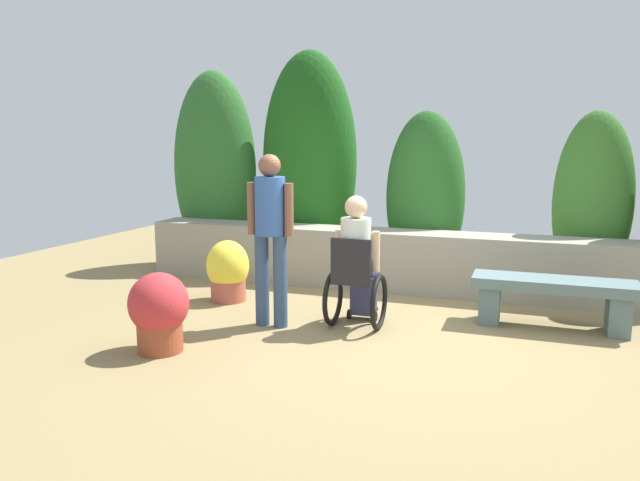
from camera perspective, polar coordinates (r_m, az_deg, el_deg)
The scene contains 8 objects.
ground_plane at distance 5.98m, azimuth 7.45°, elevation -8.72°, with size 13.49×13.49×0.00m, color #8E794F.
stone_retaining_wall at distance 7.52m, azimuth 10.29°, elevation -2.07°, with size 7.54×0.57×0.74m, color gray.
hedge_backdrop at distance 8.22m, azimuth 5.47°, elevation 6.10°, with size 7.37×1.11×3.10m.
stone_bench at distance 6.44m, azimuth 21.25°, elevation -4.85°, with size 1.56×0.46×0.50m.
person_in_wheelchair at distance 6.00m, azimuth 3.53°, elevation -2.43°, with size 0.53×0.66×1.33m.
person_standing_companion at distance 5.95m, azimuth -4.74°, elevation 1.17°, with size 0.49×0.30×1.73m.
flower_pot_terracotta_by_wall at distance 5.52m, azimuth -15.05°, elevation -6.49°, with size 0.53×0.53×0.72m.
flower_pot_red_accent at distance 7.09m, azimuth -8.75°, elevation -2.92°, with size 0.50×0.50×0.72m.
Camera 1 is at (1.17, -5.56, 1.86)m, focal length 33.68 mm.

